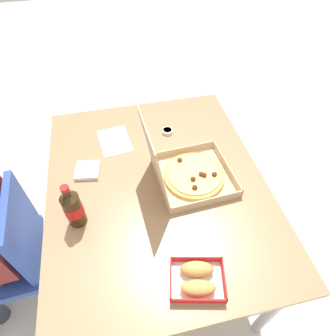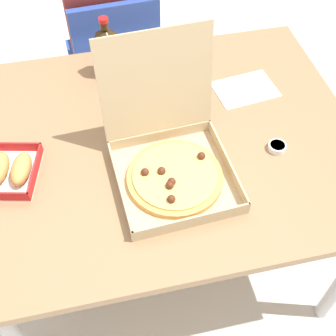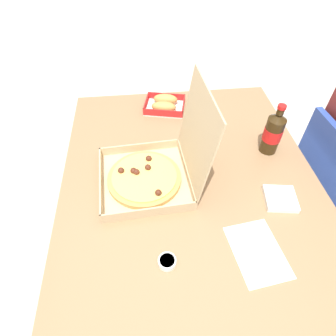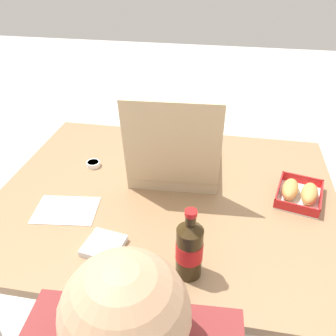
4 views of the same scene
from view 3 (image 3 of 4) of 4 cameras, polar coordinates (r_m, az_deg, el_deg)
name	(u,v)px [view 3 (image 3 of 4)]	position (r m, az deg, el deg)	size (l,w,h in m)	color
ground_plane	(183,260)	(1.70, 3.03, -18.09)	(10.00, 10.00, 0.00)	beige
dining_table	(189,190)	(1.15, 4.27, -4.51)	(1.23, 0.98, 0.71)	#997551
chair	(333,187)	(1.59, 30.34, -3.26)	(0.42, 0.42, 0.83)	#2D4CAD
pizza_box_open	(153,170)	(1.05, -2.97, -0.49)	(0.35, 0.40, 0.37)	tan
bread_side_box	(165,104)	(1.43, -0.68, 12.80)	(0.19, 0.22, 0.06)	white
cola_bottle	(273,133)	(1.22, 20.41, 6.71)	(0.07, 0.07, 0.22)	#33230F
paper_menu	(257,252)	(0.96, 17.55, -15.80)	(0.21, 0.15, 0.00)	white
napkin_pile	(280,199)	(1.10, 21.70, -5.73)	(0.11, 0.11, 0.02)	white
dipping_sauce_cup	(167,261)	(0.90, -0.18, -18.31)	(0.06, 0.06, 0.02)	white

